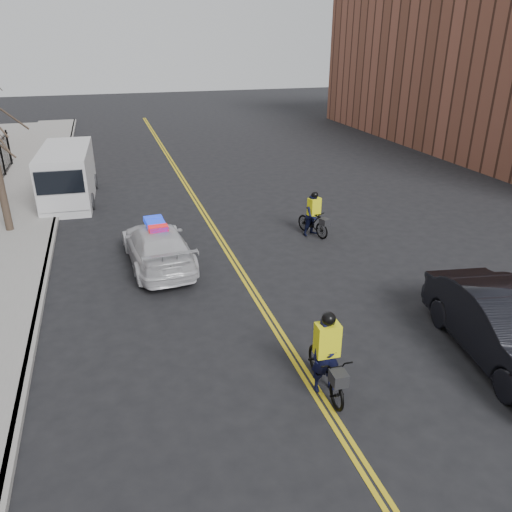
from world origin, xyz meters
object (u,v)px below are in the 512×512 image
Objects in this scene: dark_sedan at (506,328)px; cargo_van at (67,176)px; police_cruiser at (158,245)px; cyclist_near at (326,364)px; cyclist_far at (314,218)px.

cargo_van is (-10.15, 15.78, 0.34)m from dark_sedan.
police_cruiser is at bearing 141.94° from dark_sedan.
cyclist_near is (2.66, -7.46, -0.03)m from police_cruiser.
police_cruiser is 0.84× the size of cargo_van.
cargo_van reaches higher than cyclist_far.
dark_sedan is 18.76m from cargo_van.
dark_sedan is 8.70m from cyclist_far.
cyclist_far is at bearing 71.03° from cyclist_near.
cyclist_far reaches higher than police_cruiser.
police_cruiser is at bearing 111.92° from cyclist_near.
dark_sedan is (7.09, -7.61, 0.13)m from police_cruiser.
dark_sedan is at bearing 0.32° from cyclist_near.
cargo_van is (-3.05, 8.17, 0.47)m from police_cruiser.
police_cruiser is at bearing -66.75° from cargo_van.
cargo_van is at bearing -73.52° from police_cruiser.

